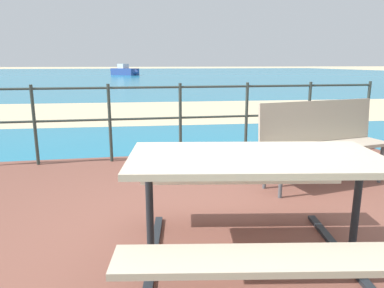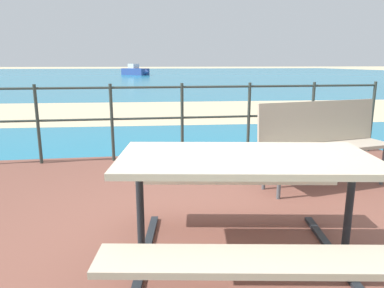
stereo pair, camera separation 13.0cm
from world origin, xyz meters
TOP-DOWN VIEW (x-y plane):
  - ground_plane at (0.00, 0.00)m, footprint 240.00×240.00m
  - patio_paving at (0.00, 0.00)m, footprint 6.40×5.20m
  - sea_water at (0.00, 40.00)m, footprint 90.00×90.00m
  - beach_strip at (0.00, 7.93)m, footprint 54.17×7.41m
  - picnic_table at (0.07, -0.53)m, footprint 1.81×1.75m
  - park_bench at (1.41, 1.01)m, footprint 1.57×0.69m
  - railing_fence at (0.00, 2.37)m, footprint 5.94×0.04m
  - boat_near at (-1.11, 39.39)m, footprint 3.36×3.29m

SIDE VIEW (x-z plane):
  - ground_plane at x=0.00m, z-range 0.00..0.00m
  - sea_water at x=0.00m, z-range 0.00..0.01m
  - beach_strip at x=0.00m, z-range 0.00..0.01m
  - patio_paving at x=0.00m, z-range 0.00..0.06m
  - boat_near at x=-1.11m, z-range -0.17..1.09m
  - park_bench at x=1.41m, z-range 0.15..1.10m
  - picnic_table at x=0.07m, z-range 0.26..1.05m
  - railing_fence at x=0.00m, z-range 0.18..1.27m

